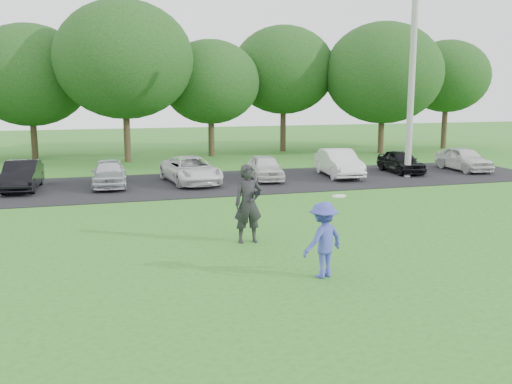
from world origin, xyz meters
TOP-DOWN VIEW (x-y plane):
  - ground at (0.00, 0.00)m, footprint 100.00×100.00m
  - parking_lot at (0.00, 13.00)m, footprint 32.00×6.50m
  - utility_pole at (9.68, 12.13)m, footprint 0.28×0.28m
  - frisbee_player at (0.53, 0.33)m, footprint 1.19×0.95m
  - camera_bystander at (-0.22, 3.45)m, footprint 0.75×0.51m
  - parked_cars at (-1.19, 13.17)m, footprint 28.55×4.53m
  - tree_row at (1.51, 22.76)m, footprint 42.39×9.85m

SIDE VIEW (x-z plane):
  - ground at x=0.00m, z-range 0.00..0.00m
  - parking_lot at x=0.00m, z-range 0.00..0.03m
  - parked_cars at x=-1.19m, z-range -0.02..1.20m
  - frisbee_player at x=0.53m, z-range -0.09..1.70m
  - camera_bystander at x=-0.22m, z-range 0.00..2.03m
  - utility_pole at x=9.68m, z-range 0.00..9.73m
  - tree_row at x=1.51m, z-range 0.59..9.23m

